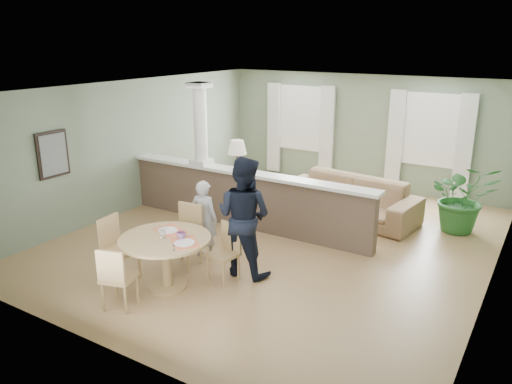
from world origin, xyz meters
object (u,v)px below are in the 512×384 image
Objects in this scene: sofa at (347,198)px; chair_side at (116,245)px; chair_far_man at (226,249)px; child_person at (204,219)px; man_person at (244,216)px; chair_near at (116,276)px; dining_table at (166,248)px; houseplant at (463,197)px; chair_far_boy at (187,232)px.

chair_side is at bearing -106.61° from sofa.
chair_far_man is at bearing -91.10° from sofa.
chair_side is 1.48m from child_person.
man_person reaches higher than chair_side.
chair_side reaches higher than chair_near.
chair_far_man is (0.57, 0.68, -0.14)m from dining_table.
houseplant reaches higher than dining_table.
sofa is 3.20× the size of chair_far_man.
man_person is (0.94, 0.22, 0.38)m from chair_far_boy.
man_person is at bearing -131.89° from chair_near.
dining_table reaches higher than chair_far_man.
sofa is 2.16m from houseplant.
houseplant is 1.02× the size of dining_table.
houseplant reaches higher than child_person.
chair_far_boy is 1.11× the size of chair_near.
chair_side is (-1.93, -4.35, 0.13)m from sofa.
chair_far_man is (0.84, -0.11, -0.06)m from chair_far_boy.
houseplant is at bearing -138.87° from chair_near.
chair_far_boy is 0.76× the size of child_person.
dining_table is 0.84m from chair_near.
child_person is (-0.78, 0.49, 0.17)m from chair_far_man.
chair_near reaches higher than dining_table.
houseplant is 1.36× the size of chair_side.
chair_far_boy is at bearing -36.57° from chair_side.
chair_far_boy is 0.40m from child_person.
houseplant is 4.41m from man_person.
houseplant is at bearing 55.34° from dining_table.
houseplant is at bearing 18.89° from sofa.
chair_far_man is 0.93m from child_person.
man_person is (1.52, 1.17, 0.39)m from chair_side.
chair_side is 1.95m from man_person.
man_person is at bearing 7.39° from chair_far_boy.
chair_far_boy reaches higher than dining_table.
child_person is 0.71× the size of man_person.
man_person is at bearing 164.01° from child_person.
child_person is (-1.30, -3.01, 0.25)m from sofa.
chair_far_man is 0.47× the size of man_person.
man_person is at bearing -90.10° from sofa.
sofa is 2.15× the size of dining_table.
chair_side reaches higher than sofa.
chair_far_man is at bearing 70.50° from man_person.
dining_table is at bearing -120.87° from chair_far_man.
sofa is at bearing 90.64° from chair_far_man.
man_person reaches higher than dining_table.
chair_side is at bearing -140.03° from chair_far_man.
chair_near is at bearing 85.81° from child_person.
man_person reaches higher than chair_far_boy.
chair_far_boy is 1.02× the size of chair_side.
chair_side is at bearing -168.99° from dining_table.
sofa is 1.52× the size of man_person.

